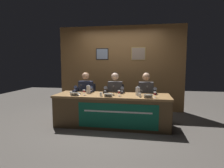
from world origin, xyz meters
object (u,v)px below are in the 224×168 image
nameplate_right (148,96)px  microphone_right (147,93)px  water_cup_right (140,95)px  nameplate_center (108,95)px  conference_table (111,106)px  nameplate_left (75,94)px  juice_glass_left (84,91)px  water_pitcher_left_side (88,89)px  water_cup_center (101,95)px  water_pitcher_right_side (138,91)px  panelist_left (85,92)px  microphone_left (80,91)px  chair_center (116,102)px  panelist_right (146,94)px  chair_left (87,101)px  juice_glass_center (119,92)px  water_cup_left (71,93)px  chair_right (146,103)px  juice_glass_right (155,94)px  document_stack_left (75,95)px  microphone_center (113,92)px  panelist_center (115,93)px

nameplate_right → microphone_right: bearing=94.8°
water_cup_right → nameplate_center: bearing=-170.8°
conference_table → nameplate_left: 0.88m
juice_glass_left → water_pitcher_left_side: bearing=83.8°
water_cup_center → water_pitcher_right_side: water_pitcher_right_side is taller
panelist_left → water_pitcher_left_side: 0.39m
nameplate_center → microphone_left: bearing=158.5°
chair_center → water_pitcher_left_side: size_ratio=4.31×
conference_table → panelist_right: (0.78, 0.51, 0.22)m
chair_left → juice_glass_center: bearing=-37.8°
panelist_right → microphone_right: 0.48m
conference_table → chair_left: size_ratio=2.94×
nameplate_right → water_pitcher_right_side: size_ratio=0.85×
water_cup_left → chair_right: chair_right is taller
water_cup_center → juice_glass_right: size_ratio=0.69×
water_pitcher_left_side → document_stack_left: bearing=-131.1°
nameplate_left → conference_table: bearing=13.1°
water_cup_center → nameplate_left: bearing=-175.8°
nameplate_center → water_pitcher_left_side: (-0.57, 0.40, 0.05)m
water_cup_left → water_pitcher_left_side: water_pitcher_left_side is taller
water_cup_left → water_cup_center: size_ratio=1.00×
conference_table → nameplate_left: bearing=-166.9°
microphone_center → water_cup_right: 0.62m
panelist_center → juice_glass_right: 1.16m
panelist_left → chair_center: panelist_left is taller
water_cup_left → panelist_center: 1.11m
conference_table → chair_left: bearing=138.3°
juice_glass_right → water_cup_right: juice_glass_right is taller
water_cup_left → water_cup_center: 0.71m
nameplate_left → panelist_right: panelist_right is taller
water_cup_left → water_pitcher_right_side: bearing=8.6°
panelist_center → microphone_right: (0.81, -0.47, 0.09)m
nameplate_left → chair_right: chair_right is taller
juice_glass_left → water_cup_right: size_ratio=1.46×
conference_table → microphone_left: bearing=173.6°
water_cup_center → water_pitcher_left_side: bearing=139.5°
nameplate_left → nameplate_right: 1.63m
microphone_left → water_pitcher_right_side: size_ratio=1.03×
document_stack_left → water_pitcher_left_side: bearing=48.9°
juice_glass_right → chair_right: bearing=102.1°
juice_glass_right → microphone_right: 0.22m
panelist_center → microphone_left: bearing=-151.8°
juice_glass_left → water_cup_left: juice_glass_left is taller
conference_table → juice_glass_center: juice_glass_center is taller
chair_left → juice_glass_right: bearing=-25.3°
water_cup_left → chair_right: bearing=25.8°
nameplate_right → juice_glass_right: juice_glass_right is taller
chair_left → nameplate_right: (1.61, -0.91, 0.33)m
nameplate_left → panelist_center: size_ratio=0.14×
microphone_center → water_cup_left: bearing=-170.7°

